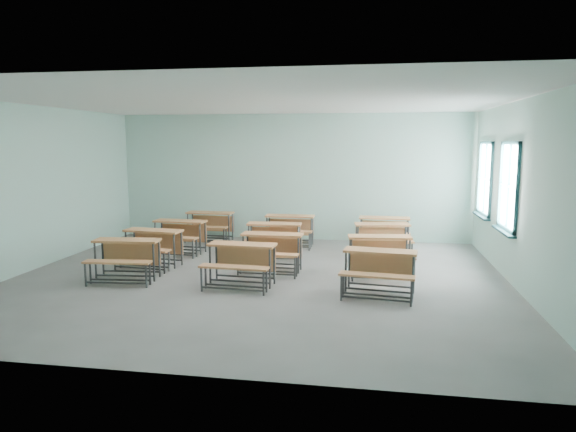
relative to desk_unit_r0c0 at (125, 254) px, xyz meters
name	(u,v)px	position (x,y,z in m)	size (l,w,h in m)	color
room	(262,192)	(2.42, 0.54, 1.11)	(9.04, 8.04, 3.24)	gray
desk_unit_r0c0	(125,254)	(0.00, 0.00, 0.00)	(1.24, 0.89, 0.73)	#BC7443
desk_unit_r0c1	(240,258)	(2.15, -0.03, 0.00)	(1.22, 0.85, 0.73)	#BC7443
desk_unit_r0c2	(379,266)	(4.52, -0.20, 0.00)	(1.26, 0.92, 0.73)	#BC7443
desk_unit_r1c0	(151,242)	(0.02, 1.06, 0.00)	(1.25, 0.91, 0.73)	#BC7443
desk_unit_r1c1	(271,247)	(2.48, 1.04, 0.00)	(1.19, 0.81, 0.73)	#BC7443
desk_unit_r1c2	(380,250)	(4.55, 1.10, 0.00)	(1.26, 0.91, 0.73)	#BC7443
desk_unit_r2c0	(178,232)	(0.09, 2.34, 0.00)	(1.22, 0.86, 0.73)	#BC7443
desk_unit_r2c1	(274,235)	(2.28, 2.31, 0.00)	(1.22, 0.85, 0.73)	#BC7443
desk_unit_r2c2	(383,235)	(4.62, 2.63, 0.00)	(1.27, 0.94, 0.73)	#BC7443
desk_unit_r3c0	(209,222)	(0.33, 3.80, 0.00)	(1.20, 0.82, 0.73)	#BC7443
desk_unit_r3c1	(289,226)	(2.42, 3.55, 0.00)	(1.18, 0.80, 0.73)	#BC7443
desk_unit_r3c2	(384,228)	(4.67, 3.61, 0.00)	(1.19, 0.82, 0.73)	#BC7443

